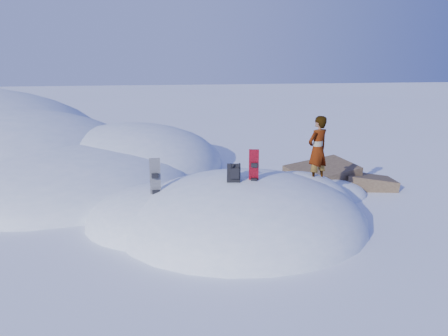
{
  "coord_description": "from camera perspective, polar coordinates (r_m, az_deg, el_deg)",
  "views": [
    {
      "loc": [
        -2.27,
        -11.28,
        4.68
      ],
      "look_at": [
        -0.5,
        0.3,
        1.63
      ],
      "focal_mm": 35.0,
      "sensor_mm": 36.0,
      "label": 1
    }
  ],
  "objects": [
    {
      "name": "snow_mound",
      "position": [
        12.61,
        1.53,
        -7.2
      ],
      "size": [
        8.0,
        6.0,
        3.0
      ],
      "color": "white",
      "rests_on": "ground"
    },
    {
      "name": "rock_outcrop",
      "position": [
        16.18,
        13.45,
        -2.58
      ],
      "size": [
        4.68,
        4.41,
        1.68
      ],
      "color": "brown",
      "rests_on": "ground"
    },
    {
      "name": "snowboard_dark",
      "position": [
        11.86,
        -8.93,
        -2.31
      ],
      "size": [
        0.29,
        0.19,
        1.54
      ],
      "rotation": [
        0.0,
        0.0,
        0.0
      ],
      "color": "black",
      "rests_on": "snow_mound"
    },
    {
      "name": "snowboard_red",
      "position": [
        11.48,
        3.91,
        -0.81
      ],
      "size": [
        0.28,
        0.21,
        1.39
      ],
      "rotation": [
        0.0,
        0.0,
        -0.21
      ],
      "color": "red",
      "rests_on": "snow_mound"
    },
    {
      "name": "person",
      "position": [
        13.09,
        12.13,
        2.37
      ],
      "size": [
        0.87,
        0.76,
        1.99
      ],
      "primitive_type": "imported",
      "rotation": [
        0.0,
        0.0,
        3.64
      ],
      "color": "slate",
      "rests_on": "snow_mound"
    },
    {
      "name": "gear_pile",
      "position": [
        11.28,
        -8.54,
        -9.44
      ],
      "size": [
        0.92,
        0.71,
        0.24
      ],
      "rotation": [
        0.0,
        0.0,
        0.36
      ],
      "color": "black",
      "rests_on": "ground"
    },
    {
      "name": "ground",
      "position": [
        12.42,
        2.52,
        -7.55
      ],
      "size": [
        120.0,
        120.0,
        0.0
      ],
      "primitive_type": "plane",
      "color": "white",
      "rests_on": "ground"
    },
    {
      "name": "backpack",
      "position": [
        11.4,
        1.31,
        -0.65
      ],
      "size": [
        0.42,
        0.47,
        0.58
      ],
      "rotation": [
        0.0,
        0.0,
        -0.2
      ],
      "color": "black",
      "rests_on": "snow_mound"
    }
  ]
}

